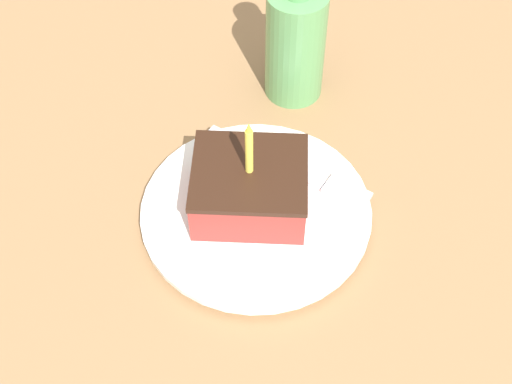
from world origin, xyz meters
name	(u,v)px	position (x,y,z in m)	size (l,w,h in m)	color
ground_plane	(263,213)	(0.00, 0.00, -0.02)	(2.40, 2.40, 0.04)	olive
plate	(256,212)	(0.01, 0.02, 0.01)	(0.22, 0.22, 0.02)	white
cake_slice	(250,187)	(0.01, 0.01, 0.04)	(0.11, 0.09, 0.11)	#99332D
fork	(299,172)	(-0.03, -0.02, 0.02)	(0.16, 0.11, 0.00)	silver
bottle	(296,40)	(-0.03, -0.16, 0.07)	(0.06, 0.06, 0.18)	#599959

